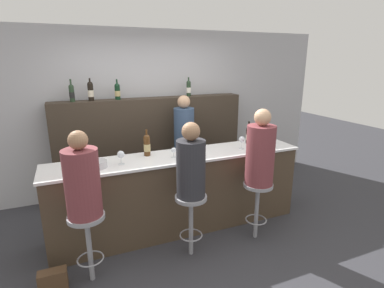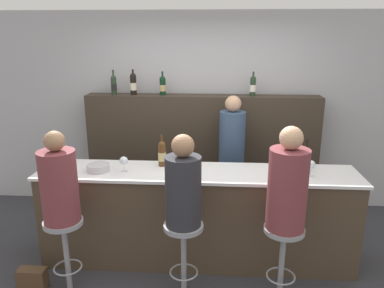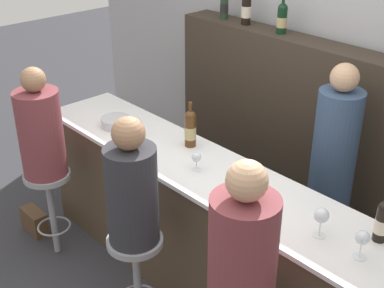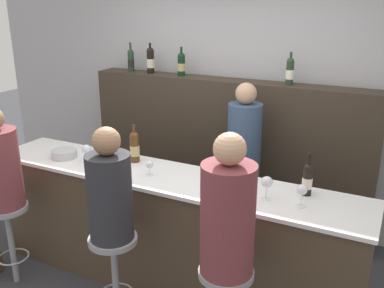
{
  "view_description": "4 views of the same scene",
  "coord_description": "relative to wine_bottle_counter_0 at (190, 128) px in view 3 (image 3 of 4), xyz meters",
  "views": [
    {
      "loc": [
        -1.22,
        -3.02,
        2.13
      ],
      "look_at": [
        0.19,
        0.34,
        1.1
      ],
      "focal_mm": 28.0,
      "sensor_mm": 36.0,
      "label": 1
    },
    {
      "loc": [
        0.18,
        -3.2,
        2.3
      ],
      "look_at": [
        -0.06,
        0.33,
        1.26
      ],
      "focal_mm": 35.0,
      "sensor_mm": 36.0,
      "label": 2
    },
    {
      "loc": [
        2.08,
        -1.82,
        2.71
      ],
      "look_at": [
        -0.22,
        0.3,
        1.11
      ],
      "focal_mm": 50.0,
      "sensor_mm": 36.0,
      "label": 3
    },
    {
      "loc": [
        1.61,
        -2.41,
        2.3
      ],
      "look_at": [
        0.2,
        0.37,
        1.25
      ],
      "focal_mm": 40.0,
      "sensor_mm": 36.0,
      "label": 4
    }
  ],
  "objects": [
    {
      "name": "guest_seated_middle",
      "position": [
        0.28,
        -0.72,
        -0.06
      ],
      "size": [
        0.31,
        0.31,
        0.81
      ],
      "color": "#28282D",
      "rests_on": "bar_stool_middle"
    },
    {
      "name": "bar_stool_left",
      "position": [
        -0.79,
        -0.72,
        -0.58
      ],
      "size": [
        0.35,
        0.35,
        0.72
      ],
      "color": "gray",
      "rests_on": "ground_plane"
    },
    {
      "name": "bar_counter",
      "position": [
        0.37,
        -0.14,
        -0.63
      ],
      "size": [
        3.19,
        0.59,
        0.99
      ],
      "color": "#473828",
      "rests_on": "ground_plane"
    },
    {
      "name": "wine_glass_3",
      "position": [
        1.46,
        -0.2,
        -0.02
      ],
      "size": [
        0.07,
        0.07,
        0.16
      ],
      "color": "silver",
      "rests_on": "bar_counter"
    },
    {
      "name": "back_bar_cabinet",
      "position": [
        0.37,
        1.1,
        -0.35
      ],
      "size": [
        2.99,
        0.28,
        1.56
      ],
      "color": "#382D23",
      "rests_on": "ground_plane"
    },
    {
      "name": "wine_bottle_counter_1",
      "position": [
        1.45,
        0.0,
        -0.01
      ],
      "size": [
        0.07,
        0.07,
        0.31
      ],
      "color": "black",
      "rests_on": "bar_counter"
    },
    {
      "name": "bartender",
      "position": [
        0.74,
        0.66,
        -0.37
      ],
      "size": [
        0.31,
        0.31,
        1.63
      ],
      "color": "#334766",
      "rests_on": "ground_plane"
    },
    {
      "name": "metal_bowl",
      "position": [
        -0.61,
        -0.2,
        -0.1
      ],
      "size": [
        0.22,
        0.22,
        0.07
      ],
      "color": "#B7B7BC",
      "rests_on": "bar_counter"
    },
    {
      "name": "wine_glass_1",
      "position": [
        0.27,
        -0.2,
        -0.05
      ],
      "size": [
        0.06,
        0.06,
        0.12
      ],
      "color": "silver",
      "rests_on": "bar_counter"
    },
    {
      "name": "wine_bottle_backbar_0",
      "position": [
        -0.77,
        1.1,
        0.55
      ],
      "size": [
        0.07,
        0.07,
        0.31
      ],
      "color": "#233823",
      "rests_on": "back_bar_cabinet"
    },
    {
      "name": "bar_stool_middle",
      "position": [
        0.28,
        -0.72,
        -0.58
      ],
      "size": [
        0.35,
        0.35,
        0.72
      ],
      "color": "gray",
      "rests_on": "ground_plane"
    },
    {
      "name": "wine_bottle_backbar_1",
      "position": [
        -0.52,
        1.1,
        0.57
      ],
      "size": [
        0.08,
        0.08,
        0.32
      ],
      "color": "black",
      "rests_on": "back_bar_cabinet"
    },
    {
      "name": "wine_bottle_backbar_2",
      "position": [
        -0.14,
        1.1,
        0.55
      ],
      "size": [
        0.08,
        0.08,
        0.3
      ],
      "color": "black",
      "rests_on": "back_bar_cabinet"
    },
    {
      "name": "wine_glass_0",
      "position": [
        -0.35,
        -0.2,
        -0.02
      ],
      "size": [
        0.08,
        0.08,
        0.16
      ],
      "color": "silver",
      "rests_on": "bar_counter"
    },
    {
      "name": "wall_back",
      "position": [
        0.37,
        1.33,
        0.17
      ],
      "size": [
        6.4,
        0.05,
        2.6
      ],
      "color": "#B2B2B7",
      "rests_on": "ground_plane"
    },
    {
      "name": "handbag",
      "position": [
        -1.15,
        -0.72,
        -1.03
      ],
      "size": [
        0.26,
        0.12,
        0.2
      ],
      "color": "#513823",
      "rests_on": "ground_plane"
    },
    {
      "name": "wine_bottle_counter_0",
      "position": [
        0.0,
        0.0,
        0.0
      ],
      "size": [
        0.08,
        0.08,
        0.33
      ],
      "color": "#4C2D14",
      "rests_on": "bar_counter"
    },
    {
      "name": "wine_glass_2",
      "position": [
        1.22,
        -0.2,
        -0.01
      ],
      "size": [
        0.08,
        0.08,
        0.17
      ],
      "color": "silver",
      "rests_on": "bar_counter"
    },
    {
      "name": "guest_seated_right",
      "position": [
        1.15,
        -0.72,
        -0.03
      ],
      "size": [
        0.33,
        0.33,
        0.89
      ],
      "color": "brown",
      "rests_on": "bar_stool_right"
    },
    {
      "name": "guest_seated_left",
      "position": [
        -0.79,
        -0.72,
        -0.06
      ],
      "size": [
        0.32,
        0.32,
        0.82
      ],
      "color": "brown",
      "rests_on": "bar_stool_left"
    }
  ]
}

